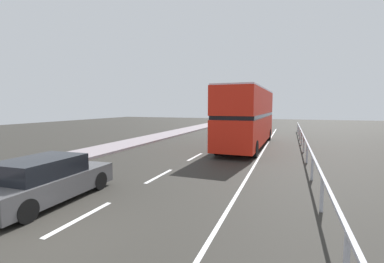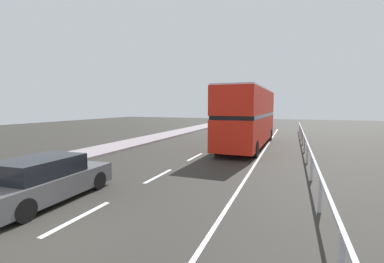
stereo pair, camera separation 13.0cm
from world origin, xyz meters
TOP-DOWN VIEW (x-y plane):
  - ground_plane at (0.00, 0.00)m, footprint 75.53×120.00m
  - lane_paint_markings at (2.10, 8.59)m, footprint 3.72×46.00m
  - bridge_side_railing at (6.11, 9.00)m, footprint 0.10×42.00m
  - double_decker_bus_red at (2.30, 15.51)m, footprint 2.79×11.45m
  - hatchback_car_near at (-1.95, 1.73)m, footprint 1.98×4.39m

SIDE VIEW (x-z plane):
  - ground_plane at x=0.00m, z-range -0.10..0.00m
  - lane_paint_markings at x=2.10m, z-range 0.00..0.01m
  - hatchback_car_near at x=-1.95m, z-range -0.03..1.38m
  - bridge_side_railing at x=6.11m, z-range 0.33..1.38m
  - double_decker_bus_red at x=2.30m, z-range 0.15..4.40m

